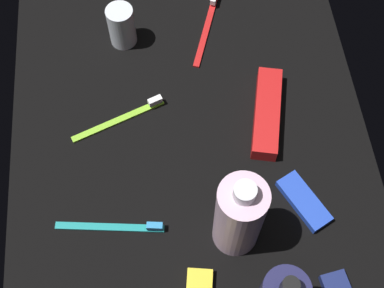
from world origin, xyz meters
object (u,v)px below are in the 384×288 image
(snack_bar_blue, at_px, (304,201))
(toothbrush_teal, at_px, (116,227))
(deodorant_stick, at_px, (122,26))
(toothpaste_box_red, at_px, (267,113))
(toothbrush_lime, at_px, (124,117))
(bodywash_bottle, at_px, (239,216))
(toothbrush_red, at_px, (207,25))

(snack_bar_blue, bearing_deg, toothbrush_teal, -114.95)
(deodorant_stick, bearing_deg, toothpaste_box_red, 50.50)
(toothpaste_box_red, bearing_deg, toothbrush_lime, -82.37)
(bodywash_bottle, relative_size, toothbrush_red, 1.13)
(toothbrush_red, bearing_deg, toothpaste_box_red, 20.37)
(toothbrush_red, height_order, toothbrush_lime, same)
(bodywash_bottle, height_order, toothbrush_lime, bodywash_bottle)
(toothpaste_box_red, bearing_deg, bodywash_bottle, -9.31)
(toothbrush_red, relative_size, toothbrush_lime, 1.01)
(deodorant_stick, relative_size, snack_bar_blue, 0.82)
(deodorant_stick, height_order, toothpaste_box_red, deodorant_stick)
(bodywash_bottle, distance_m, toothpaste_box_red, 0.24)
(toothbrush_lime, height_order, snack_bar_blue, toothbrush_lime)
(deodorant_stick, relative_size, toothbrush_teal, 0.48)
(toothbrush_red, distance_m, toothbrush_lime, 0.26)
(toothpaste_box_red, bearing_deg, snack_bar_blue, 24.62)
(toothbrush_teal, relative_size, snack_bar_blue, 1.73)
(toothbrush_teal, relative_size, toothpaste_box_red, 1.02)
(toothbrush_red, xyz_separation_m, toothbrush_teal, (0.40, -0.20, 0.00))
(bodywash_bottle, bearing_deg, deodorant_stick, -158.95)
(deodorant_stick, bearing_deg, toothbrush_lime, -2.79)
(toothbrush_teal, distance_m, snack_bar_blue, 0.32)
(bodywash_bottle, height_order, toothbrush_teal, bodywash_bottle)
(toothbrush_teal, relative_size, toothbrush_lime, 1.04)
(toothbrush_lime, relative_size, snack_bar_blue, 1.66)
(deodorant_stick, distance_m, snack_bar_blue, 0.47)
(toothpaste_box_red, relative_size, snack_bar_blue, 1.69)
(toothpaste_box_red, height_order, snack_bar_blue, toothpaste_box_red)
(toothbrush_teal, xyz_separation_m, toothpaste_box_red, (-0.18, 0.28, 0.01))
(toothbrush_lime, bearing_deg, toothpaste_box_red, 84.28)
(toothbrush_lime, distance_m, snack_bar_blue, 0.35)
(toothbrush_lime, bearing_deg, snack_bar_blue, 56.07)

